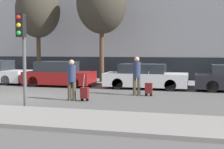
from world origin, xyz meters
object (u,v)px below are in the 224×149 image
Objects in this scene: pedestrian_left at (72,78)px; pedestrian_right at (137,73)px; trolley_left at (85,93)px; parked_bicycle at (30,73)px; parked_car_1 at (59,75)px; bare_tree_down_street at (38,11)px; trolley_right at (149,88)px; bare_tree_near_crossing at (102,3)px; parked_car_2 at (145,77)px; traffic_light at (22,41)px.

pedestrian_left is 3.13m from pedestrian_right.
pedestrian_left is at bearing -177.58° from trolley_left.
pedestrian_right reaches higher than parked_bicycle.
parked_car_1 is 5.12m from bare_tree_down_street.
trolley_right is 0.64× the size of parked_bicycle.
bare_tree_near_crossing reaches higher than pedestrian_left.
trolley_left is at bearing -50.26° from bare_tree_down_street.
pedestrian_left is at bearing -115.23° from parked_car_2.
bare_tree_down_street reaches higher than pedestrian_right.
parked_car_1 is 1.19× the size of traffic_light.
pedestrian_left is at bearing -53.18° from bare_tree_down_street.
trolley_left reaches higher than parked_bicycle.
bare_tree_down_street is at bearing 164.74° from parked_car_2.
traffic_light is at bearing -126.06° from trolley_left.
trolley_right is (2.88, 2.12, -0.61)m from pedestrian_left.
traffic_light reaches higher than pedestrian_left.
parked_car_2 is (5.03, 0.10, -0.03)m from parked_car_1.
bare_tree_near_crossing is (-3.05, 4.59, 3.93)m from pedestrian_right.
trolley_right is at bearing 179.94° from pedestrian_right.
trolley_right is 0.17× the size of bare_tree_near_crossing.
parked_car_2 is at bearing -91.56° from pedestrian_right.
bare_tree_near_crossing is at bearing -9.81° from parked_bicycle.
pedestrian_left reaches higher than parked_car_2.
bare_tree_down_street reaches higher than pedestrian_left.
bare_tree_down_street is (-8.03, 4.76, 4.30)m from trolley_right.
trolley_left is 0.33× the size of traffic_light.
bare_tree_down_street reaches higher than parked_car_2.
bare_tree_down_street is (-5.70, 6.85, 4.31)m from trolley_left.
pedestrian_right is 0.54× the size of traffic_light.
bare_tree_near_crossing reaches higher than traffic_light.
pedestrian_right is 1.01× the size of parked_bicycle.
pedestrian_right reaches higher than trolley_left.
parked_car_2 is 2.81m from trolley_right.
pedestrian_right is (0.04, -2.75, 0.39)m from parked_car_2.
parked_car_1 reaches higher than trolley_left.
parked_car_2 is at bearing -18.14° from parked_bicycle.
pedestrian_left is 3.62m from trolley_right.
parked_car_2 is at bearing -15.26° from bare_tree_down_street.
pedestrian_left reaches higher than parked_bicycle.
trolley_left is 8.21m from bare_tree_near_crossing.
bare_tree_near_crossing is at bearing 43.74° from parked_car_1.
parked_bicycle is at bearing 118.39° from traffic_light.
pedestrian_left is 9.35m from bare_tree_down_street.
trolley_left is 3.33m from traffic_light.
parked_car_2 is at bearing -117.72° from pedestrian_left.
pedestrian_left is at bearing -143.64° from trolley_right.
trolley_right is 0.34× the size of traffic_light.
bare_tree_near_crossing is at bearing -86.33° from pedestrian_left.
bare_tree_near_crossing is (-0.72, 6.69, 3.99)m from pedestrian_left.
parked_bicycle is at bearing 140.41° from parked_car_1.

